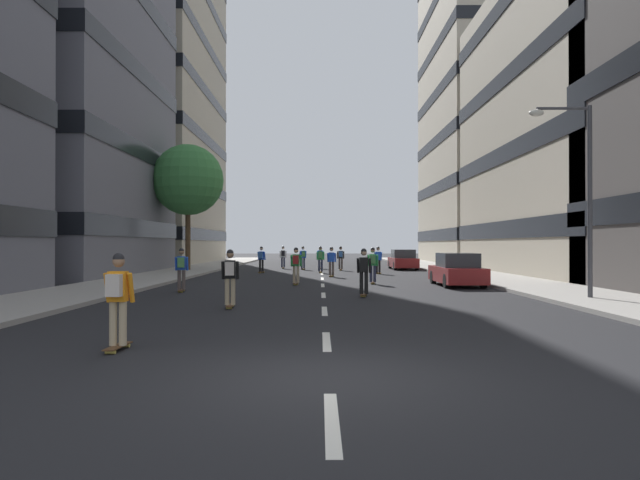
{
  "coord_description": "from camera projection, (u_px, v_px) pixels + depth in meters",
  "views": [
    {
      "loc": [
        -0.13,
        -8.11,
        1.94
      ],
      "look_at": [
        0.0,
        18.01,
        2.13
      ],
      "focal_mm": 31.26,
      "sensor_mm": 36.0,
      "label": 1
    }
  ],
  "objects": [
    {
      "name": "skater_3",
      "position": [
        293.0,
        263.0,
        26.42
      ],
      "size": [
        0.54,
        0.91,
        1.78
      ],
      "color": "brown",
      "rests_on": "ground_plane"
    },
    {
      "name": "skater_10",
      "position": [
        370.0,
        263.0,
        27.01
      ],
      "size": [
        0.55,
        0.92,
        1.78
      ],
      "color": "brown",
      "rests_on": "ground_plane"
    },
    {
      "name": "skater_4",
      "position": [
        329.0,
        260.0,
        32.94
      ],
      "size": [
        0.56,
        0.92,
        1.78
      ],
      "color": "brown",
      "rests_on": "ground_plane"
    },
    {
      "name": "skater_13",
      "position": [
        375.0,
        259.0,
        36.18
      ],
      "size": [
        0.56,
        0.92,
        1.78
      ],
      "color": "brown",
      "rests_on": "ground_plane"
    },
    {
      "name": "skater_6",
      "position": [
        115.0,
        295.0,
        10.09
      ],
      "size": [
        0.54,
        0.91,
        1.78
      ],
      "color": "brown",
      "rests_on": "ground_plane"
    },
    {
      "name": "streetlamp_right",
      "position": [
        576.0,
        179.0,
        18.88
      ],
      "size": [
        2.13,
        0.3,
        6.5
      ],
      "color": "#3F3F44",
      "rests_on": "sidewalk_right"
    },
    {
      "name": "ground_plane",
      "position": [
        319.0,
        275.0,
        34.6
      ],
      "size": [
        159.07,
        159.07,
        0.0
      ],
      "primitive_type": "plane",
      "color": "black"
    },
    {
      "name": "building_left_mid",
      "position": [
        38.0,
        41.0,
        34.92
      ],
      "size": [
        12.6,
        16.92,
        29.25
      ],
      "color": "slate",
      "rests_on": "ground_plane"
    },
    {
      "name": "sidewalk_right",
      "position": [
        457.0,
        271.0,
        37.97
      ],
      "size": [
        3.98,
        72.91,
        0.14
      ],
      "primitive_type": "cube",
      "color": "#9E9991",
      "rests_on": "ground_plane"
    },
    {
      "name": "skater_1",
      "position": [
        178.0,
        267.0,
        22.45
      ],
      "size": [
        0.55,
        0.92,
        1.78
      ],
      "color": "brown",
      "rests_on": "ground_plane"
    },
    {
      "name": "skater_7",
      "position": [
        227.0,
        275.0,
        16.84
      ],
      "size": [
        0.55,
        0.91,
        1.78
      ],
      "color": "brown",
      "rests_on": "ground_plane"
    },
    {
      "name": "skater_0",
      "position": [
        300.0,
        256.0,
        42.01
      ],
      "size": [
        0.57,
        0.92,
        1.78
      ],
      "color": "brown",
      "rests_on": "ground_plane"
    },
    {
      "name": "skater_11",
      "position": [
        318.0,
        258.0,
        37.44
      ],
      "size": [
        0.54,
        0.91,
        1.78
      ],
      "color": "brown",
      "rests_on": "ground_plane"
    },
    {
      "name": "building_right_mid",
      "position": [
        599.0,
        123.0,
        35.06
      ],
      "size": [
        12.6,
        21.69,
        18.96
      ],
      "color": "#B2A893",
      "rests_on": "ground_plane"
    },
    {
      "name": "skater_5",
      "position": [
        318.0,
        256.0,
        43.72
      ],
      "size": [
        0.55,
        0.92,
        1.78
      ],
      "color": "brown",
      "rests_on": "ground_plane"
    },
    {
      "name": "parked_car_mid",
      "position": [
        400.0,
        260.0,
        42.61
      ],
      "size": [
        1.82,
        4.4,
        1.52
      ],
      "color": "maroon",
      "rests_on": "ground_plane"
    },
    {
      "name": "street_tree_near",
      "position": [
        185.0,
        180.0,
        39.03
      ],
      "size": [
        4.97,
        4.97,
        8.8
      ],
      "color": "#4C3823",
      "rests_on": "sidewalk_left"
    },
    {
      "name": "skater_12",
      "position": [
        361.0,
        270.0,
        20.61
      ],
      "size": [
        0.56,
        0.92,
        1.78
      ],
      "color": "brown",
      "rests_on": "ground_plane"
    },
    {
      "name": "building_right_far",
      "position": [
        493.0,
        77.0,
        56.17
      ],
      "size": [
        12.6,
        18.59,
        37.42
      ],
      "color": "#BCB29E",
      "rests_on": "ground_plane"
    },
    {
      "name": "building_left_far",
      "position": [
        143.0,
        74.0,
        55.99
      ],
      "size": [
        12.6,
        21.21,
        37.91
      ],
      "color": "#B2A893",
      "rests_on": "ground_plane"
    },
    {
      "name": "skater_8",
      "position": [
        258.0,
        258.0,
        37.26
      ],
      "size": [
        0.57,
        0.92,
        1.78
      ],
      "color": "brown",
      "rests_on": "ground_plane"
    },
    {
      "name": "sidewalk_left",
      "position": [
        181.0,
        271.0,
        37.87
      ],
      "size": [
        3.98,
        72.91,
        0.14
      ],
      "primitive_type": "cube",
      "color": "#9E9991",
      "rests_on": "ground_plane"
    },
    {
      "name": "parked_car_near",
      "position": [
        454.0,
        271.0,
        25.81
      ],
      "size": [
        1.82,
        4.4,
        1.52
      ],
      "color": "maroon",
      "rests_on": "ground_plane"
    },
    {
      "name": "skater_2",
      "position": [
        280.0,
        256.0,
        43.96
      ],
      "size": [
        0.54,
        0.91,
        1.78
      ],
      "color": "brown",
      "rests_on": "ground_plane"
    },
    {
      "name": "lane_markings",
      "position": [
        319.0,
        274.0,
        36.09
      ],
      "size": [
        0.16,
        62.2,
        0.01
      ],
      "color": "silver",
      "rests_on": "ground_plane"
    },
    {
      "name": "skater_9",
      "position": [
        338.0,
        257.0,
        40.86
      ],
      "size": [
        0.54,
        0.91,
        1.78
      ],
      "color": "brown",
      "rests_on": "ground_plane"
    }
  ]
}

